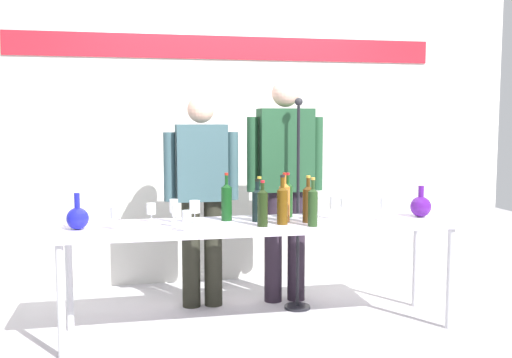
# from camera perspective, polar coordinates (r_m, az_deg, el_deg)

# --- Properties ---
(ground_plane) EXTENTS (10.00, 10.00, 0.00)m
(ground_plane) POSITION_cam_1_polar(r_m,az_deg,el_deg) (4.27, 0.43, -14.12)
(ground_plane) COLOR #B5B1B6
(back_wall) EXTENTS (5.34, 0.11, 3.00)m
(back_wall) POSITION_cam_1_polar(r_m,az_deg,el_deg) (5.37, -2.70, 6.30)
(back_wall) COLOR silver
(back_wall) RESTS_ON ground
(display_table) EXTENTS (2.69, 0.61, 0.75)m
(display_table) POSITION_cam_1_polar(r_m,az_deg,el_deg) (4.09, 0.43, -4.94)
(display_table) COLOR silver
(display_table) RESTS_ON ground
(decanter_blue_left) EXTENTS (0.14, 0.14, 0.24)m
(decanter_blue_left) POSITION_cam_1_polar(r_m,az_deg,el_deg) (3.97, -16.66, -3.56)
(decanter_blue_left) COLOR #1A1DAF
(decanter_blue_left) RESTS_ON display_table
(decanter_blue_right) EXTENTS (0.15, 0.15, 0.23)m
(decanter_blue_right) POSITION_cam_1_polar(r_m,az_deg,el_deg) (4.45, 15.43, -2.50)
(decanter_blue_right) COLOR #501782
(decanter_blue_right) RESTS_ON display_table
(presenter_left) EXTENTS (0.57, 0.22, 1.63)m
(presenter_left) POSITION_cam_1_polar(r_m,az_deg,el_deg) (4.59, -5.22, -0.90)
(presenter_left) COLOR black
(presenter_left) RESTS_ON ground
(presenter_right) EXTENTS (0.61, 0.22, 1.76)m
(presenter_right) POSITION_cam_1_polar(r_m,az_deg,el_deg) (4.71, 2.79, 0.38)
(presenter_right) COLOR black
(presenter_right) RESTS_ON ground
(wine_bottle_0) EXTENTS (0.06, 0.06, 0.32)m
(wine_bottle_0) POSITION_cam_1_polar(r_m,az_deg,el_deg) (3.92, 5.44, -2.56)
(wine_bottle_0) COLOR #233D1B
(wine_bottle_0) RESTS_ON display_table
(wine_bottle_1) EXTENTS (0.07, 0.07, 0.32)m
(wine_bottle_1) POSITION_cam_1_polar(r_m,az_deg,el_deg) (4.07, 4.99, -2.26)
(wine_bottle_1) COLOR #452B0D
(wine_bottle_1) RESTS_ON display_table
(wine_bottle_2) EXTENTS (0.07, 0.07, 0.30)m
(wine_bottle_2) POSITION_cam_1_polar(r_m,az_deg,el_deg) (3.91, 0.63, -2.63)
(wine_bottle_2) COLOR black
(wine_bottle_2) RESTS_ON display_table
(wine_bottle_3) EXTENTS (0.07, 0.07, 0.33)m
(wine_bottle_3) POSITION_cam_1_polar(r_m,az_deg,el_deg) (3.99, 2.54, -2.36)
(wine_bottle_3) COLOR #55370A
(wine_bottle_3) RESTS_ON display_table
(wine_bottle_4) EXTENTS (0.07, 0.07, 0.33)m
(wine_bottle_4) POSITION_cam_1_polar(r_m,az_deg,el_deg) (4.13, -2.82, -2.10)
(wine_bottle_4) COLOR #103D15
(wine_bottle_4) RESTS_ON display_table
(wine_bottle_5) EXTENTS (0.08, 0.08, 0.34)m
(wine_bottle_5) POSITION_cam_1_polar(r_m,az_deg,el_deg) (4.10, 2.73, -2.10)
(wine_bottle_5) COLOR orange
(wine_bottle_5) RESTS_ON display_table
(wine_bottle_6) EXTENTS (0.07, 0.07, 0.29)m
(wine_bottle_6) POSITION_cam_1_polar(r_m,az_deg,el_deg) (4.09, 0.12, -2.37)
(wine_bottle_6) COLOR black
(wine_bottle_6) RESTS_ON display_table
(wine_bottle_7) EXTENTS (0.07, 0.07, 0.32)m
(wine_bottle_7) POSITION_cam_1_polar(r_m,az_deg,el_deg) (4.28, 3.03, -1.86)
(wine_bottle_7) COLOR #163E16
(wine_bottle_7) RESTS_ON display_table
(wine_bottle_8) EXTENTS (0.07, 0.07, 0.29)m
(wine_bottle_8) POSITION_cam_1_polar(r_m,az_deg,el_deg) (4.25, 0.32, -2.01)
(wine_bottle_8) COLOR black
(wine_bottle_8) RESTS_ON display_table
(wine_glass_left_0) EXTENTS (0.06, 0.06, 0.15)m
(wine_glass_left_0) POSITION_cam_1_polar(r_m,az_deg,el_deg) (3.91, -7.63, -3.07)
(wine_glass_left_0) COLOR white
(wine_glass_left_0) RESTS_ON display_table
(wine_glass_left_1) EXTENTS (0.06, 0.06, 0.14)m
(wine_glass_left_1) POSITION_cam_1_polar(r_m,az_deg,el_deg) (3.75, -6.64, -3.61)
(wine_glass_left_1) COLOR white
(wine_glass_left_1) RESTS_ON display_table
(wine_glass_left_2) EXTENTS (0.06, 0.06, 0.13)m
(wine_glass_left_2) POSITION_cam_1_polar(r_m,az_deg,el_deg) (4.12, -9.96, -2.85)
(wine_glass_left_2) COLOR white
(wine_glass_left_2) RESTS_ON display_table
(wine_glass_left_3) EXTENTS (0.07, 0.07, 0.15)m
(wine_glass_left_3) POSITION_cam_1_polar(r_m,az_deg,el_deg) (3.89, -13.24, -3.20)
(wine_glass_left_3) COLOR white
(wine_glass_left_3) RESTS_ON display_table
(wine_glass_left_4) EXTENTS (0.06, 0.06, 0.16)m
(wine_glass_left_4) POSITION_cam_1_polar(r_m,az_deg,el_deg) (4.10, -7.85, -2.60)
(wine_glass_left_4) COLOR white
(wine_glass_left_4) RESTS_ON display_table
(wine_glass_left_5) EXTENTS (0.07, 0.07, 0.16)m
(wine_glass_left_5) POSITION_cam_1_polar(r_m,az_deg,el_deg) (4.04, -5.87, -2.68)
(wine_glass_left_5) COLOR white
(wine_glass_left_5) RESTS_ON display_table
(wine_glass_right_0) EXTENTS (0.06, 0.06, 0.16)m
(wine_glass_right_0) POSITION_cam_1_polar(r_m,az_deg,el_deg) (4.14, 6.00, -2.44)
(wine_glass_right_0) COLOR white
(wine_glass_right_0) RESTS_ON display_table
(wine_glass_right_1) EXTENTS (0.06, 0.06, 0.15)m
(wine_glass_right_1) POSITION_cam_1_polar(r_m,az_deg,el_deg) (4.37, 5.00, -2.07)
(wine_glass_right_1) COLOR white
(wine_glass_right_1) RESTS_ON display_table
(wine_glass_right_2) EXTENTS (0.06, 0.06, 0.16)m
(wine_glass_right_2) POSITION_cam_1_polar(r_m,az_deg,el_deg) (4.21, 12.13, -2.41)
(wine_glass_right_2) COLOR white
(wine_glass_right_2) RESTS_ON display_table
(wine_glass_right_3) EXTENTS (0.07, 0.07, 0.16)m
(wine_glass_right_3) POSITION_cam_1_polar(r_m,az_deg,el_deg) (4.23, 7.46, -2.29)
(wine_glass_right_3) COLOR white
(wine_glass_right_3) RESTS_ON display_table
(wine_glass_right_4) EXTENTS (0.06, 0.06, 0.14)m
(wine_glass_right_4) POSITION_cam_1_polar(r_m,az_deg,el_deg) (4.36, 8.43, -2.32)
(wine_glass_right_4) COLOR white
(wine_glass_right_4) RESTS_ON display_table
(wine_glass_right_5) EXTENTS (0.07, 0.07, 0.14)m
(wine_glass_right_5) POSITION_cam_1_polar(r_m,az_deg,el_deg) (4.35, 12.69, -2.32)
(wine_glass_right_5) COLOR white
(wine_glass_right_5) RESTS_ON display_table
(microphone_stand) EXTENTS (0.20, 0.20, 1.61)m
(microphone_stand) POSITION_cam_1_polar(r_m,az_deg,el_deg) (4.58, 4.00, -5.69)
(microphone_stand) COLOR black
(microphone_stand) RESTS_ON ground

